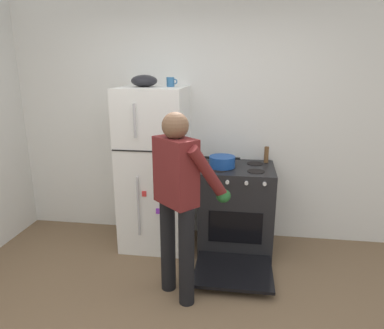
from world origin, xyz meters
The scene contains 8 objects.
kitchen_wall_back centered at (0.00, 1.95, 1.35)m, with size 6.00×0.10×2.70m, color white.
refrigerator centered at (-0.47, 1.57, 0.86)m, with size 0.68×0.72×1.73m.
stove_range centered at (0.42, 1.55, 0.45)m, with size 0.76×1.23×0.93m.
person_cook centered at (-0.04, 0.67, 0.95)m, with size 0.64×0.67×1.60m.
red_pot centered at (0.26, 1.52, 0.99)m, with size 0.37×0.27×0.11m.
coffee_mug centered at (-0.29, 1.62, 1.78)m, with size 0.11×0.08×0.10m.
pepper_mill centered at (0.72, 1.77, 1.01)m, with size 0.05×0.05×0.17m, color brown.
mixing_bowl centered at (-0.55, 1.57, 1.79)m, with size 0.27×0.27×0.12m, color black.
Camera 1 is at (0.44, -1.93, 1.93)m, focal length 32.54 mm.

